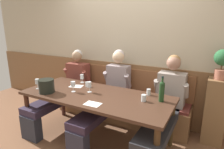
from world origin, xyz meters
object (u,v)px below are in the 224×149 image
water_tumbler_center (149,92)px  person_right_seat (107,94)px  wine_bottle_green_tall (162,91)px  water_tumbler_left (87,84)px  potted_plant (222,62)px  wall_bench (119,105)px  person_center_right_seat (65,88)px  dining_table (96,99)px  person_left_seat (165,105)px  wine_glass_center_rear (37,82)px  wine_glass_right_end (82,77)px  ice_bucket (46,86)px  wine_glass_mid_left (73,85)px  water_tumbler_right (144,98)px  wine_glass_near_bucket (89,85)px

water_tumbler_center → person_right_seat: bearing=179.7°
wine_bottle_green_tall → water_tumbler_left: size_ratio=4.32×
person_right_seat → potted_plant: size_ratio=3.28×
wall_bench → person_center_right_seat: bearing=-155.1°
person_center_right_seat → wall_bench: bearing=24.9°
person_center_right_seat → water_tumbler_center: (1.56, 0.01, 0.19)m
dining_table → water_tumbler_center: size_ratio=24.13×
person_left_seat → wine_glass_center_rear: 1.95m
wine_glass_right_end → person_left_seat: bearing=-0.6°
wall_bench → water_tumbler_left: size_ratio=31.45×
ice_bucket → wine_glass_mid_left: ice_bucket is taller
water_tumbler_left → wine_glass_mid_left: bearing=-98.5°
wine_glass_right_end → water_tumbler_right: size_ratio=1.59×
wall_bench → wine_bottle_green_tall: 1.20m
person_right_seat → ice_bucket: bearing=-137.8°
person_right_seat → potted_plant: potted_plant is taller
wine_bottle_green_tall → water_tumbler_right: wine_bottle_green_tall is taller
wine_glass_center_rear → potted_plant: 2.69m
wine_glass_right_end → wine_glass_mid_left: (0.16, -0.43, 0.01)m
dining_table → person_left_seat: size_ratio=1.58×
water_tumbler_left → potted_plant: bearing=16.3°
wine_glass_near_bucket → water_tumbler_right: wine_glass_near_bucket is taller
dining_table → wine_glass_near_bucket: size_ratio=13.58×
person_left_seat → wine_glass_near_bucket: 1.12m
wall_bench → person_right_seat: (-0.00, -0.40, 0.34)m
dining_table → wall_bench: bearing=90.0°
wall_bench → wine_bottle_green_tall: bearing=-31.3°
person_right_seat → water_tumbler_left: size_ratio=17.32×
person_center_right_seat → water_tumbler_left: 0.61m
wall_bench → person_center_right_seat: size_ratio=1.81×
wine_glass_right_end → wine_glass_mid_left: bearing=-69.3°
person_right_seat → ice_bucket: (-0.68, -0.61, 0.21)m
dining_table → wine_glass_mid_left: (-0.36, -0.06, 0.19)m
dining_table → person_right_seat: (-0.00, 0.34, -0.04)m
water_tumbler_left → potted_plant: 1.98m
person_left_seat → wine_bottle_green_tall: 0.31m
ice_bucket → wine_glass_right_end: ice_bucket is taller
person_left_seat → ice_bucket: size_ratio=6.09×
water_tumbler_right → water_tumbler_center: bearing=93.4°
person_left_seat → water_tumbler_right: bearing=-130.5°
wine_glass_mid_left → water_tumbler_right: (1.04, 0.15, -0.07)m
water_tumbler_right → water_tumbler_center: 0.25m
person_left_seat → potted_plant: (0.62, 0.42, 0.60)m
ice_bucket → person_center_right_seat: bearing=108.6°
wall_bench → water_tumbler_left: 0.77m
water_tumbler_center → wine_glass_right_end: bearing=178.5°
ice_bucket → wine_glass_near_bucket: bearing=29.5°
wall_bench → potted_plant: 1.80m
water_tumbler_right → wine_glass_center_rear: bearing=-169.1°
person_center_right_seat → wine_glass_mid_left: person_center_right_seat is taller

